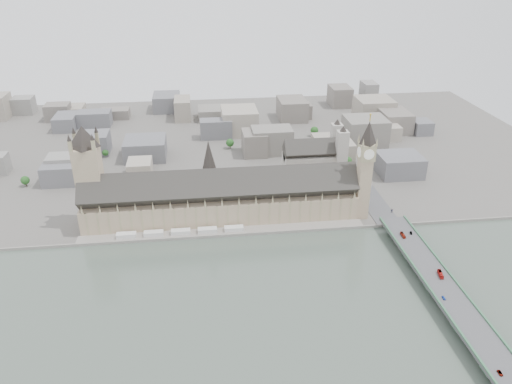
{
  "coord_description": "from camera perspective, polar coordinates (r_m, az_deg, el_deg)",
  "views": [
    {
      "loc": [
        -18.08,
        -413.53,
        245.21
      ],
      "look_at": [
        33.93,
        16.48,
        29.59
      ],
      "focal_mm": 35.0,
      "sensor_mm": 36.0,
      "label": 1
    }
  ],
  "objects": [
    {
      "name": "city_skyline_inland",
      "position": [
        696.54,
        -5.08,
        7.41
      ],
      "size": [
        720.0,
        360.0,
        38.0
      ],
      "primitive_type": null,
      "color": "gray",
      "rests_on": "ground"
    },
    {
      "name": "terrace_tents",
      "position": [
        473.22,
        -8.6,
        -4.52
      ],
      "size": [
        118.0,
        7.0,
        4.0
      ],
      "color": "silver",
      "rests_on": "river_terrace"
    },
    {
      "name": "victoria_tower",
      "position": [
        489.99,
        -18.57,
        2.2
      ],
      "size": [
        30.0,
        30.0,
        100.0
      ],
      "color": "tan",
      "rests_on": "ground"
    },
    {
      "name": "bridge_parapets",
      "position": [
        408.2,
        21.19,
        -10.68
      ],
      "size": [
        25.0,
        235.0,
        1.15
      ],
      "primitive_type": null,
      "color": "#3D704E",
      "rests_on": "westminster_bridge"
    },
    {
      "name": "car_blue",
      "position": [
        401.34,
        20.67,
        -11.25
      ],
      "size": [
        1.7,
        4.23,
        1.44
      ],
      "primitive_type": "imported",
      "rotation": [
        0.0,
        0.0,
        0.0
      ],
      "color": "#1A40AB",
      "rests_on": "westminster_bridge"
    },
    {
      "name": "westminster_abbey",
      "position": [
        568.95,
        6.78,
        3.51
      ],
      "size": [
        68.0,
        36.0,
        64.0
      ],
      "color": "#9E998E",
      "rests_on": "ground"
    },
    {
      "name": "red_bus_north",
      "position": [
        467.43,
        16.44,
        -4.74
      ],
      "size": [
        2.68,
        9.52,
        2.62
      ],
      "primitive_type": "imported",
      "rotation": [
        0.0,
        0.0,
        -0.05
      ],
      "color": "#A82613",
      "rests_on": "westminster_bridge"
    },
    {
      "name": "park_trees",
      "position": [
        529.91,
        -5.29,
        -0.31
      ],
      "size": [
        110.0,
        30.0,
        15.0
      ],
      "primitive_type": null,
      "color": "#1D4A1A",
      "rests_on": "ground"
    },
    {
      "name": "car_silver",
      "position": [
        473.95,
        17.3,
        -4.48
      ],
      "size": [
        2.83,
        4.95,
        1.54
      ],
      "primitive_type": "imported",
      "rotation": [
        0.0,
        0.0,
        -0.27
      ],
      "color": "gray",
      "rests_on": "westminster_bridge"
    },
    {
      "name": "river_thames",
      "position": [
        349.61,
        -2.05,
        -18.1
      ],
      "size": [
        600.0,
        600.0,
        0.0
      ],
      "primitive_type": "plane",
      "color": "#485549",
      "rests_on": "ground"
    },
    {
      "name": "ground",
      "position": [
        481.11,
        -3.79,
        -4.24
      ],
      "size": [
        900.0,
        900.0,
        0.0
      ],
      "primitive_type": "plane",
      "color": "#595651",
      "rests_on": "ground"
    },
    {
      "name": "car_approach",
      "position": [
        506.61,
        15.26,
        -2.09
      ],
      "size": [
        4.16,
        5.71,
        1.54
      ],
      "primitive_type": "imported",
      "rotation": [
        0.0,
        0.0,
        -0.43
      ],
      "color": "gray",
      "rests_on": "westminster_bridge"
    },
    {
      "name": "central_tower",
      "position": [
        477.84,
        -5.38,
        3.27
      ],
      "size": [
        13.0,
        13.0,
        48.0
      ],
      "color": "#998C6A",
      "rests_on": "ground"
    },
    {
      "name": "palace_of_westminster",
      "position": [
        487.37,
        -4.01,
        -0.77
      ],
      "size": [
        265.0,
        40.73,
        55.44
      ],
      "color": "tan",
      "rests_on": "ground"
    },
    {
      "name": "embankment_wall",
      "position": [
        467.5,
        -3.68,
        -5.02
      ],
      "size": [
        600.0,
        1.5,
        3.0
      ],
      "primitive_type": "cube",
      "color": "gray",
      "rests_on": "ground"
    },
    {
      "name": "car_grey",
      "position": [
        355.96,
        26.12,
        -18.08
      ],
      "size": [
        2.67,
        5.02,
        1.34
      ],
      "primitive_type": "imported",
      "rotation": [
        0.0,
        0.0,
        -0.09
      ],
      "color": "gray",
      "rests_on": "westminster_bridge"
    },
    {
      "name": "elizabeth_tower",
      "position": [
        486.9,
        12.39,
        3.22
      ],
      "size": [
        17.0,
        17.0,
        107.5
      ],
      "color": "tan",
      "rests_on": "ground"
    },
    {
      "name": "red_bus_south",
      "position": [
        424.6,
        20.34,
        -8.79
      ],
      "size": [
        4.73,
        11.35,
        3.08
      ],
      "primitive_type": "imported",
      "rotation": [
        0.0,
        0.0,
        -0.2
      ],
      "color": "red",
      "rests_on": "westminster_bridge"
    },
    {
      "name": "westminster_bridge",
      "position": [
        443.13,
        18.55,
        -7.92
      ],
      "size": [
        25.0,
        325.0,
        10.25
      ],
      "primitive_type": "cube",
      "color": "#474749",
      "rests_on": "ground"
    },
    {
      "name": "river_terrace",
      "position": [
        474.16,
        -3.74,
        -4.6
      ],
      "size": [
        270.0,
        15.0,
        2.0
      ],
      "primitive_type": "cube",
      "color": "gray",
      "rests_on": "ground"
    }
  ]
}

